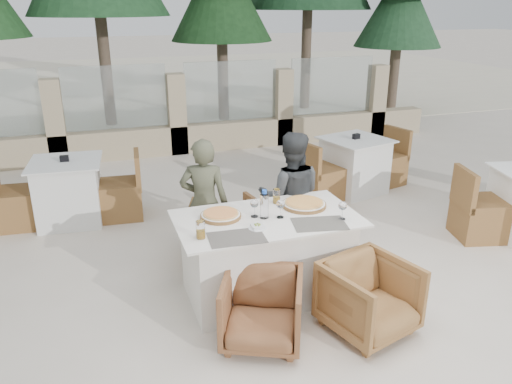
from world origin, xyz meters
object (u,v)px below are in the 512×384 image
object	(u,v)px
pizza_left	(221,215)
olive_dish	(257,226)
wine_glass_centre	(254,207)
diner_left	(204,203)
wine_glass_near	(280,208)
armchair_near_right	(369,298)
armchair_far_right	(285,221)
bg_table_a	(69,192)
pizza_right	(304,204)
dining_table	(267,257)
beer_glass_left	(201,230)
wine_glass_corner	(342,210)
water_bottle	(264,204)
armchair_near_left	(262,309)
armchair_far_left	(220,232)
bg_table_b	(354,165)
beer_glass_right	(277,196)
diner_right	(290,197)

from	to	relation	value
pizza_left	olive_dish	size ratio (longest dim) A/B	3.25
wine_glass_centre	diner_left	world-z (taller)	diner_left
wine_glass_near	armchair_near_right	xyz separation A→B (m)	(0.49, -0.74, -0.56)
armchair_far_right	armchair_near_right	xyz separation A→B (m)	(0.10, -1.59, -0.02)
armchair_far_right	bg_table_a	world-z (taller)	bg_table_a
pizza_right	wine_glass_near	bearing A→B (deg)	-151.08
armchair_far_right	bg_table_a	size ratio (longest dim) A/B	0.42
dining_table	beer_glass_left	size ratio (longest dim) A/B	10.96
pizza_left	dining_table	bearing A→B (deg)	-18.75
diner_left	pizza_left	bearing A→B (deg)	109.29
beer_glass_left	wine_glass_centre	bearing A→B (deg)	26.05
wine_glass_centre	beer_glass_left	size ratio (longest dim) A/B	1.26
dining_table	wine_glass_centre	xyz separation A→B (m)	(-0.10, 0.05, 0.48)
pizza_right	wine_glass_corner	xyz separation A→B (m)	(0.19, -0.38, 0.07)
water_bottle	bg_table_a	size ratio (longest dim) A/B	0.16
wine_glass_near	water_bottle	bearing A→B (deg)	164.28
armchair_near_left	wine_glass_corner	bearing A→B (deg)	48.80
dining_table	olive_dish	distance (m)	0.48
pizza_right	armchair_far_left	bearing A→B (deg)	132.77
water_bottle	armchair_far_right	world-z (taller)	water_bottle
dining_table	bg_table_b	distance (m)	2.99
beer_glass_right	olive_dish	bearing A→B (deg)	-126.41
dining_table	armchair_near_right	distance (m)	0.98
olive_dish	diner_left	xyz separation A→B (m)	(-0.23, 0.97, -0.13)
beer_glass_left	dining_table	bearing A→B (deg)	18.42
armchair_near_right	diner_left	world-z (taller)	diner_left
diner_left	wine_glass_centre	bearing A→B (deg)	130.69
armchair_far_right	beer_glass_left	bearing A→B (deg)	32.13
armchair_near_left	bg_table_a	xyz separation A→B (m)	(-1.44, 2.96, 0.10)
pizza_right	olive_dish	distance (m)	0.65
pizza_left	wine_glass_centre	xyz separation A→B (m)	(0.28, -0.08, 0.07)
pizza_left	wine_glass_near	world-z (taller)	wine_glass_near
armchair_far_left	olive_dish	bearing A→B (deg)	113.40
wine_glass_corner	bg_table_a	distance (m)	3.48
dining_table	armchair_far_right	distance (m)	0.96
bg_table_b	diner_left	bearing A→B (deg)	-164.71
wine_glass_near	wine_glass_corner	bearing A→B (deg)	-23.18
armchair_near_right	olive_dish	bearing A→B (deg)	126.24
armchair_far_left	diner_left	bearing A→B (deg)	32.49
olive_dish	armchair_far_left	world-z (taller)	olive_dish
beer_glass_left	beer_glass_right	distance (m)	0.98
pizza_right	bg_table_b	world-z (taller)	pizza_right
armchair_near_right	bg_table_a	world-z (taller)	bg_table_a
armchair_near_left	beer_glass_right	bearing A→B (deg)	88.08
pizza_right	diner_right	world-z (taller)	diner_right
armchair_far_right	bg_table_b	size ratio (longest dim) A/B	0.42
wine_glass_corner	bg_table_b	bearing A→B (deg)	58.02
dining_table	wine_glass_centre	distance (m)	0.49
armchair_far_left	diner_left	distance (m)	0.40
beer_glass_right	bg_table_b	world-z (taller)	beer_glass_right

